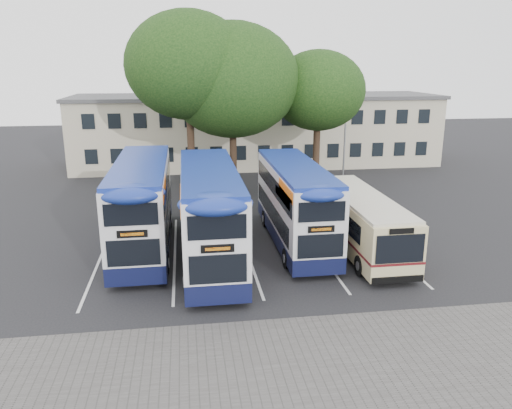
{
  "coord_description": "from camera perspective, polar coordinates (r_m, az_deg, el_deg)",
  "views": [
    {
      "loc": [
        -6.58,
        -17.92,
        8.93
      ],
      "look_at": [
        -3.27,
        5.0,
        2.34
      ],
      "focal_mm": 35.0,
      "sensor_mm": 36.0,
      "label": 1
    }
  ],
  "objects": [
    {
      "name": "tree_left",
      "position": [
        34.33,
        -7.76,
        15.46
      ],
      "size": [
        8.34,
        8.34,
        12.33
      ],
      "color": "black",
      "rests_on": "ground"
    },
    {
      "name": "bay_lines",
      "position": [
        24.76,
        -1.11,
        -5.25
      ],
      "size": [
        14.12,
        11.0,
        0.01
      ],
      "color": "silver",
      "rests_on": "ground"
    },
    {
      "name": "lamp_post",
      "position": [
        40.11,
        10.26,
        10.13
      ],
      "size": [
        0.25,
        1.05,
        9.06
      ],
      "color": "gray",
      "rests_on": "ground"
    },
    {
      "name": "bus_dd_mid",
      "position": [
        22.98,
        -5.32,
        -0.65
      ],
      "size": [
        2.55,
        10.54,
        4.39
      ],
      "color": "#0F1337",
      "rests_on": "ground"
    },
    {
      "name": "ground",
      "position": [
        21.08,
        10.96,
        -9.49
      ],
      "size": [
        120.0,
        120.0,
        0.0
      ],
      "primitive_type": "plane",
      "color": "black",
      "rests_on": "ground"
    },
    {
      "name": "bus_dd_right",
      "position": [
        25.24,
        4.48,
        0.49
      ],
      "size": [
        2.38,
        9.81,
        4.09
      ],
      "color": "#0F1337",
      "rests_on": "ground"
    },
    {
      "name": "bus_dd_left",
      "position": [
        25.06,
        -12.85,
        0.35
      ],
      "size": [
        2.53,
        10.42,
        4.34
      ],
      "color": "#0F1337",
      "rests_on": "ground"
    },
    {
      "name": "tree_right",
      "position": [
        36.99,
        7.13,
        12.78
      ],
      "size": [
        6.75,
        6.75,
        9.9
      ],
      "color": "black",
      "rests_on": "ground"
    },
    {
      "name": "depot_building",
      "position": [
        45.76,
        0.11,
        8.62
      ],
      "size": [
        32.4,
        8.4,
        6.2
      ],
      "color": "beige",
      "rests_on": "ground"
    },
    {
      "name": "tree_mid",
      "position": [
        35.15,
        -2.73,
        14.0
      ],
      "size": [
        9.2,
        9.2,
        11.71
      ],
      "color": "black",
      "rests_on": "ground"
    },
    {
      "name": "paving_strip",
      "position": [
        16.36,
        9.91,
        -17.44
      ],
      "size": [
        40.0,
        6.0,
        0.01
      ],
      "primitive_type": "cube",
      "color": "#595654",
      "rests_on": "ground"
    },
    {
      "name": "bus_single",
      "position": [
        25.04,
        11.78,
        -1.57
      ],
      "size": [
        2.36,
        9.27,
        2.76
      ],
      "color": "#CFC08A",
      "rests_on": "ground"
    }
  ]
}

